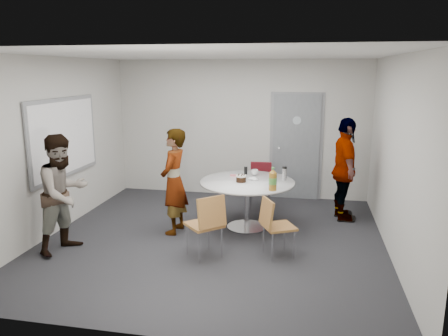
% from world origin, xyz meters
% --- Properties ---
extents(floor, '(5.00, 5.00, 0.00)m').
position_xyz_m(floor, '(0.00, 0.00, 0.00)').
color(floor, black).
rests_on(floor, ground).
extents(ceiling, '(5.00, 5.00, 0.00)m').
position_xyz_m(ceiling, '(0.00, 0.00, 2.70)').
color(ceiling, silver).
rests_on(ceiling, wall_back).
extents(wall_back, '(5.00, 0.00, 5.00)m').
position_xyz_m(wall_back, '(0.00, 2.50, 1.35)').
color(wall_back, beige).
rests_on(wall_back, floor).
extents(wall_left, '(0.00, 5.00, 5.00)m').
position_xyz_m(wall_left, '(-2.50, 0.00, 1.35)').
color(wall_left, beige).
rests_on(wall_left, floor).
extents(wall_right, '(0.00, 5.00, 5.00)m').
position_xyz_m(wall_right, '(2.50, 0.00, 1.35)').
color(wall_right, beige).
rests_on(wall_right, floor).
extents(wall_front, '(5.00, 0.00, 5.00)m').
position_xyz_m(wall_front, '(0.00, -2.50, 1.35)').
color(wall_front, beige).
rests_on(wall_front, floor).
extents(door, '(1.02, 0.17, 2.12)m').
position_xyz_m(door, '(1.10, 2.48, 1.03)').
color(door, slate).
rests_on(door, wall_back).
extents(whiteboard, '(0.04, 1.90, 1.25)m').
position_xyz_m(whiteboard, '(-2.46, 0.20, 1.45)').
color(whiteboard, gray).
rests_on(whiteboard, wall_left).
extents(table, '(1.49, 1.49, 1.12)m').
position_xyz_m(table, '(0.44, 0.59, 0.68)').
color(table, white).
rests_on(table, floor).
extents(chair_near_left, '(0.62, 0.62, 0.89)m').
position_xyz_m(chair_near_left, '(0.07, -0.67, 0.54)').
color(chair_near_left, brown).
rests_on(chair_near_left, floor).
extents(chair_near_right, '(0.55, 0.53, 0.82)m').
position_xyz_m(chair_near_right, '(0.92, -0.42, 0.50)').
color(chair_near_right, brown).
rests_on(chair_near_right, floor).
extents(chair_far, '(0.42, 0.45, 0.84)m').
position_xyz_m(chair_far, '(0.50, 1.72, 0.51)').
color(chair_far, maroon).
rests_on(chair_far, floor).
extents(person_main, '(0.42, 0.62, 1.64)m').
position_xyz_m(person_main, '(-0.67, 0.21, 0.82)').
color(person_main, '#A5C6EA').
rests_on(person_main, floor).
extents(person_left, '(0.86, 0.97, 1.66)m').
position_xyz_m(person_left, '(-1.95, -0.76, 0.83)').
color(person_left, white).
rests_on(person_left, floor).
extents(person_right, '(0.57, 1.07, 1.74)m').
position_xyz_m(person_right, '(1.95, 1.33, 0.87)').
color(person_right, black).
rests_on(person_right, floor).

